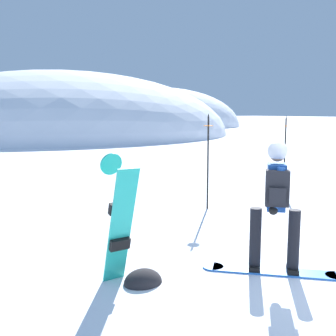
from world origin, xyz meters
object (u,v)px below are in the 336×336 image
(piste_marker_far, at_px, (208,155))
(rock_dark, at_px, (143,283))
(piste_marker_near, at_px, (285,149))
(snowboarder_main, at_px, (276,204))
(spare_snowboard, at_px, (119,220))

(piste_marker_far, distance_m, rock_dark, 4.18)
(piste_marker_near, bearing_deg, piste_marker_far, -173.90)
(snowboarder_main, bearing_deg, spare_snowboard, 156.45)
(spare_snowboard, relative_size, piste_marker_near, 0.80)
(piste_marker_near, bearing_deg, rock_dark, -153.84)
(snowboarder_main, xyz_separation_m, piste_marker_far, (1.52, 3.24, 0.24))
(spare_snowboard, xyz_separation_m, piste_marker_near, (6.09, 2.75, 0.32))
(snowboarder_main, distance_m, piste_marker_far, 3.59)
(spare_snowboard, relative_size, rock_dark, 3.27)
(snowboarder_main, relative_size, piste_marker_near, 0.87)
(snowboarder_main, height_order, rock_dark, snowboarder_main)
(snowboarder_main, relative_size, piste_marker_far, 0.84)
(rock_dark, bearing_deg, snowboarder_main, -23.10)
(rock_dark, bearing_deg, piste_marker_far, 39.87)
(spare_snowboard, bearing_deg, piste_marker_far, 36.37)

